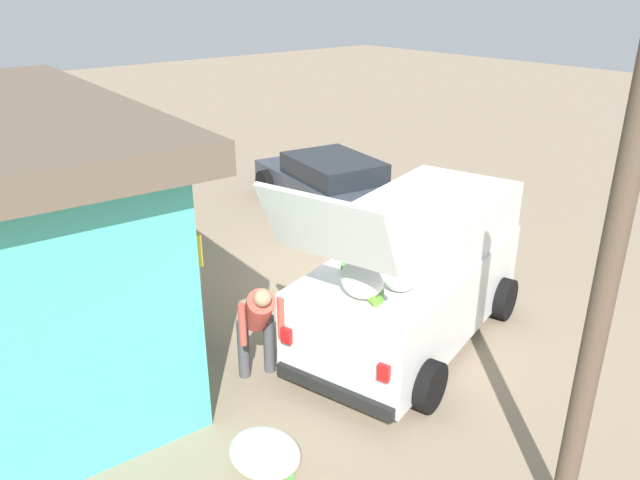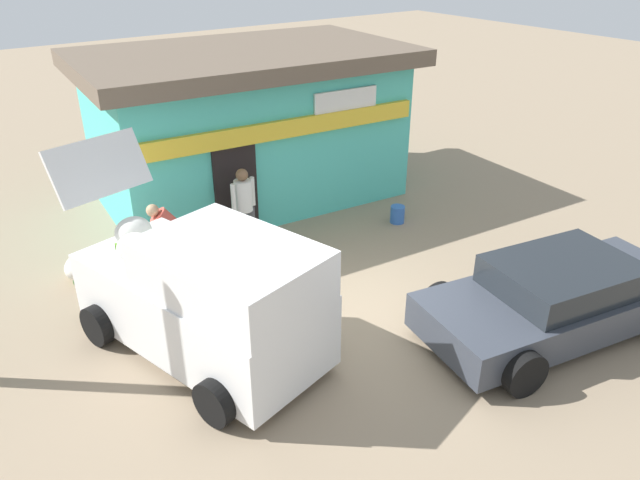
{
  "view_description": "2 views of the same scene",
  "coord_description": "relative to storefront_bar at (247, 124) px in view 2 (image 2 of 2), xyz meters",
  "views": [
    {
      "loc": [
        -7.31,
        6.57,
        4.75
      ],
      "look_at": [
        -0.48,
        0.76,
        0.95
      ],
      "focal_mm": 34.35,
      "sensor_mm": 36.0,
      "label": 1
    },
    {
      "loc": [
        -5.18,
        -6.39,
        5.65
      ],
      "look_at": [
        -0.14,
        0.71,
        1.16
      ],
      "focal_mm": 33.92,
      "sensor_mm": 36.0,
      "label": 2
    }
  ],
  "objects": [
    {
      "name": "unloaded_banana_pile",
      "position": [
        -4.35,
        -1.62,
        -1.49
      ],
      "size": [
        0.96,
        0.9,
        0.5
      ],
      "color": "silver",
      "rests_on": "ground_plane"
    },
    {
      "name": "storefront_bar",
      "position": [
        0.0,
        0.0,
        0.0
      ],
      "size": [
        7.36,
        4.89,
        3.37
      ],
      "color": "#4CC6B7",
      "rests_on": "ground_plane"
    },
    {
      "name": "paint_bucket",
      "position": [
        1.82,
        -3.15,
        -1.54
      ],
      "size": [
        0.31,
        0.31,
        0.37
      ],
      "primitive_type": "cylinder",
      "color": "blue",
      "rests_on": "ground_plane"
    },
    {
      "name": "ground_plane",
      "position": [
        -1.18,
        -5.4,
        -1.73
      ],
      "size": [
        60.0,
        60.0,
        0.0
      ],
      "primitive_type": "plane",
      "color": "gray"
    },
    {
      "name": "vendor_standing",
      "position": [
        -1.45,
        -2.37,
        -0.75
      ],
      "size": [
        0.56,
        0.41,
        1.7
      ],
      "color": "#4C4C51",
      "rests_on": "ground_plane"
    },
    {
      "name": "customer_bending",
      "position": [
        -2.99,
        -2.51,
        -0.86
      ],
      "size": [
        0.71,
        0.63,
        1.45
      ],
      "color": "#4C4C51",
      "rests_on": "ground_plane"
    },
    {
      "name": "parked_sedan",
      "position": [
        1.23,
        -7.49,
        -1.16
      ],
      "size": [
        4.68,
        2.74,
        1.19
      ],
      "color": "#383D47",
      "rests_on": "ground_plane"
    },
    {
      "name": "delivery_van",
      "position": [
        -3.47,
        -4.89,
        -0.75
      ],
      "size": [
        2.87,
        4.58,
        2.81
      ],
      "color": "white",
      "rests_on": "ground_plane"
    }
  ]
}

